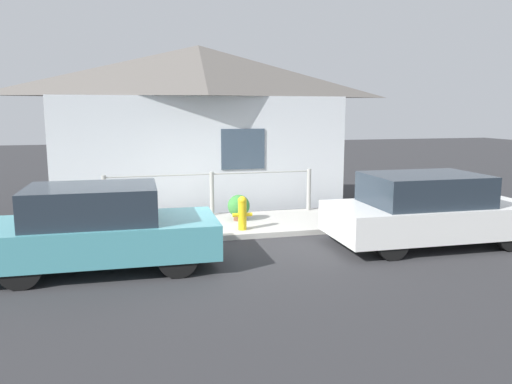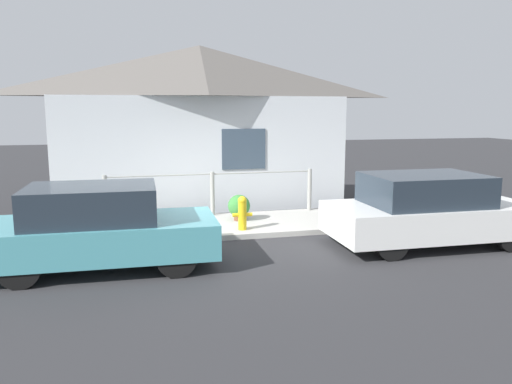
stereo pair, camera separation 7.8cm
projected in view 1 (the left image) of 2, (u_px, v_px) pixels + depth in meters
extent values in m
plane|color=#2D2D30|center=(229.00, 241.00, 9.83)|extent=(60.00, 60.00, 0.00)
cube|color=#B2AFA8|center=(219.00, 226.00, 10.84)|extent=(24.00, 2.13, 0.11)
cube|color=silver|center=(206.00, 155.00, 12.22)|extent=(7.27, 0.12, 2.88)
cube|color=#384756|center=(243.00, 149.00, 12.35)|extent=(1.10, 0.04, 1.00)
pyramid|color=#605B56|center=(199.00, 71.00, 12.87)|extent=(7.67, 2.20, 1.30)
cylinder|color=#999993|center=(105.00, 198.00, 11.03)|extent=(0.10, 0.10, 1.02)
cylinder|color=#999993|center=(212.00, 194.00, 11.62)|extent=(0.10, 0.10, 1.02)
cylinder|color=#999993|center=(309.00, 189.00, 12.21)|extent=(0.10, 0.10, 1.02)
cylinder|color=#999993|center=(212.00, 174.00, 11.54)|extent=(4.80, 0.03, 0.03)
cube|color=teal|center=(104.00, 238.00, 8.03)|extent=(3.66, 1.70, 0.56)
cube|color=#232D38|center=(92.00, 204.00, 7.91)|extent=(2.02, 1.47, 0.57)
cylinder|color=black|center=(172.00, 236.00, 8.99)|extent=(0.63, 0.21, 0.62)
cylinder|color=black|center=(178.00, 257.00, 7.65)|extent=(0.63, 0.21, 0.62)
cylinder|color=black|center=(38.00, 243.00, 8.47)|extent=(0.63, 0.21, 0.62)
cylinder|color=black|center=(20.00, 268.00, 7.14)|extent=(0.63, 0.21, 0.62)
cube|color=white|center=(430.00, 219.00, 9.50)|extent=(3.87, 1.79, 0.58)
cube|color=#232D38|center=(424.00, 189.00, 9.37)|extent=(2.14, 1.56, 0.57)
cylinder|color=black|center=(459.00, 218.00, 10.53)|extent=(0.57, 0.21, 0.57)
cylinder|color=black|center=(510.00, 235.00, 9.10)|extent=(0.57, 0.21, 0.57)
cylinder|color=black|center=(355.00, 224.00, 9.98)|extent=(0.57, 0.21, 0.57)
cylinder|color=black|center=(392.00, 244.00, 8.54)|extent=(0.57, 0.21, 0.57)
cylinder|color=yellow|center=(242.00, 216.00, 10.22)|extent=(0.17, 0.17, 0.57)
sphere|color=yellow|center=(242.00, 201.00, 10.17)|extent=(0.18, 0.18, 0.18)
cylinder|color=yellow|center=(236.00, 215.00, 10.19)|extent=(0.16, 0.08, 0.08)
cylinder|color=yellow|center=(248.00, 214.00, 10.25)|extent=(0.16, 0.08, 0.08)
cylinder|color=brown|center=(239.00, 217.00, 11.12)|extent=(0.23, 0.23, 0.15)
sphere|color=#387F38|center=(239.00, 206.00, 11.08)|extent=(0.49, 0.49, 0.49)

